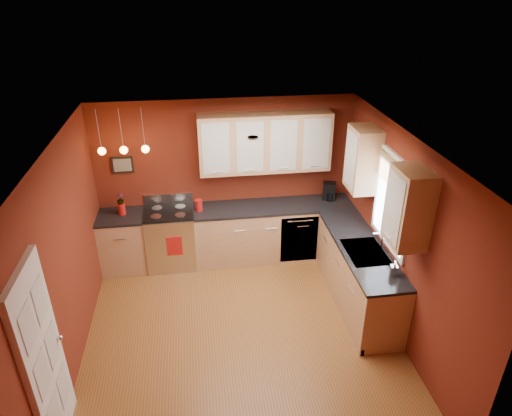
{
  "coord_description": "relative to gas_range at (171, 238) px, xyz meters",
  "views": [
    {
      "loc": [
        -0.46,
        -4.54,
        4.25
      ],
      "look_at": [
        0.33,
        1.0,
        1.33
      ],
      "focal_mm": 32.0,
      "sensor_mm": 36.0,
      "label": 1
    }
  ],
  "objects": [
    {
      "name": "ceiling",
      "position": [
        0.92,
        -1.8,
        2.12
      ],
      "size": [
        4.0,
        4.2,
        0.02
      ],
      "primitive_type": "cube",
      "color": "silver",
      "rests_on": "wall_back"
    },
    {
      "name": "counter_right",
      "position": [
        2.62,
        -1.35,
        0.44
      ],
      "size": [
        0.62,
        2.1,
        0.04
      ],
      "primitive_type": "cube",
      "color": "black",
      "rests_on": "base_cabinets_right"
    },
    {
      "name": "upper_cabinets_right",
      "position": [
        2.75,
        -1.48,
        1.47
      ],
      "size": [
        0.35,
        1.95,
        0.9
      ],
      "primitive_type": "cube",
      "color": "tan",
      "rests_on": "wall_right"
    },
    {
      "name": "base_cabinets_back_right",
      "position": [
        1.65,
        -0.0,
        -0.03
      ],
      "size": [
        2.54,
        0.6,
        0.9
      ],
      "primitive_type": "cube",
      "color": "tan",
      "rests_on": "floor"
    },
    {
      "name": "red_vase",
      "position": [
        -0.7,
        0.03,
        0.55
      ],
      "size": [
        0.11,
        0.11,
        0.18
      ],
      "primitive_type": "cylinder",
      "color": "#B41613",
      "rests_on": "counter_back_left"
    },
    {
      "name": "wall_picture",
      "position": [
        -0.63,
        0.28,
        1.17
      ],
      "size": [
        0.32,
        0.03,
        0.26
      ],
      "primitive_type": "cube",
      "color": "black",
      "rests_on": "wall_back"
    },
    {
      "name": "wall_front",
      "position": [
        0.92,
        -3.9,
        0.82
      ],
      "size": [
        4.0,
        0.02,
        2.6
      ],
      "primitive_type": "cube",
      "color": "maroon",
      "rests_on": "floor"
    },
    {
      "name": "base_cabinets_right",
      "position": [
        2.62,
        -1.35,
        -0.03
      ],
      "size": [
        0.6,
        2.1,
        0.9
      ],
      "primitive_type": "cube",
      "color": "tan",
      "rests_on": "floor"
    },
    {
      "name": "flowers",
      "position": [
        -0.7,
        0.03,
        0.71
      ],
      "size": [
        0.12,
        0.12,
        0.18
      ],
      "primitive_type": "imported",
      "rotation": [
        0.0,
        0.0,
        -0.24
      ],
      "color": "#B41613",
      "rests_on": "red_vase"
    },
    {
      "name": "door_left_wall",
      "position": [
        -1.05,
        -3.0,
        0.54
      ],
      "size": [
        0.12,
        0.82,
        2.05
      ],
      "color": "white",
      "rests_on": "floor"
    },
    {
      "name": "dish_towel",
      "position": [
        0.06,
        -0.33,
        0.04
      ],
      "size": [
        0.24,
        0.02,
        0.32
      ],
      "primitive_type": "cube",
      "color": "#B41613",
      "rests_on": "gas_range"
    },
    {
      "name": "upper_cabinets_back",
      "position": [
        1.52,
        0.12,
        1.47
      ],
      "size": [
        2.0,
        0.35,
        0.9
      ],
      "primitive_type": "cube",
      "color": "tan",
      "rests_on": "wall_back"
    },
    {
      "name": "wall_left",
      "position": [
        -1.08,
        -1.8,
        0.82
      ],
      "size": [
        0.02,
        4.2,
        2.6
      ],
      "primitive_type": "cube",
      "color": "maroon",
      "rests_on": "floor"
    },
    {
      "name": "soap_pump",
      "position": [
        2.77,
        -2.05,
        0.56
      ],
      "size": [
        0.1,
        0.11,
        0.2
      ],
      "primitive_type": "imported",
      "rotation": [
        0.0,
        0.0,
        -0.19
      ],
      "color": "silver",
      "rests_on": "counter_right"
    },
    {
      "name": "pendant_lights",
      "position": [
        -0.53,
        -0.05,
        1.53
      ],
      "size": [
        0.71,
        0.11,
        0.66
      ],
      "color": "#98999E",
      "rests_on": "ceiling"
    },
    {
      "name": "red_canister",
      "position": [
        0.47,
        -0.01,
        0.55
      ],
      "size": [
        0.12,
        0.12,
        0.18
      ],
      "color": "#B41613",
      "rests_on": "counter_back_right"
    },
    {
      "name": "floor",
      "position": [
        0.92,
        -1.8,
        -0.48
      ],
      "size": [
        4.2,
        4.2,
        0.0
      ],
      "primitive_type": "plane",
      "color": "brown",
      "rests_on": "ground"
    },
    {
      "name": "dishwasher_front",
      "position": [
        2.02,
        -0.29,
        -0.03
      ],
      "size": [
        0.6,
        0.02,
        0.8
      ],
      "primitive_type": "cube",
      "color": "silver",
      "rests_on": "base_cabinets_back_right"
    },
    {
      "name": "gas_range",
      "position": [
        0.0,
        0.0,
        0.0
      ],
      "size": [
        0.76,
        0.64,
        1.11
      ],
      "color": "silver",
      "rests_on": "floor"
    },
    {
      "name": "base_cabinets_back_left",
      "position": [
        -0.73,
        -0.0,
        -0.03
      ],
      "size": [
        0.7,
        0.6,
        0.9
      ],
      "primitive_type": "cube",
      "color": "tan",
      "rests_on": "floor"
    },
    {
      "name": "window",
      "position": [
        2.89,
        -1.5,
        1.21
      ],
      "size": [
        0.06,
        1.02,
        1.22
      ],
      "color": "white",
      "rests_on": "wall_right"
    },
    {
      "name": "counter_back_right",
      "position": [
        1.65,
        -0.0,
        0.44
      ],
      "size": [
        2.54,
        0.62,
        0.04
      ],
      "primitive_type": "cube",
      "color": "black",
      "rests_on": "base_cabinets_back_right"
    },
    {
      "name": "wall_back",
      "position": [
        0.92,
        0.3,
        0.82
      ],
      "size": [
        4.0,
        0.02,
        2.6
      ],
      "primitive_type": "cube",
      "color": "maroon",
      "rests_on": "floor"
    },
    {
      "name": "coffee_maker",
      "position": [
        2.58,
        0.09,
        0.59
      ],
      "size": [
        0.24,
        0.24,
        0.29
      ],
      "rotation": [
        0.0,
        0.0,
        -0.33
      ],
      "color": "black",
      "rests_on": "counter_back_right"
    },
    {
      "name": "wall_right",
      "position": [
        2.92,
        -1.8,
        0.82
      ],
      "size": [
        0.02,
        4.2,
        2.6
      ],
      "primitive_type": "cube",
      "color": "maroon",
      "rests_on": "floor"
    },
    {
      "name": "counter_back_left",
      "position": [
        -0.73,
        -0.0,
        0.44
      ],
      "size": [
        0.7,
        0.62,
        0.04
      ],
      "primitive_type": "cube",
      "color": "black",
      "rests_on": "base_cabinets_back_left"
    },
    {
      "name": "sink",
      "position": [
        2.62,
        -1.5,
        0.43
      ],
      "size": [
        0.5,
        0.7,
        0.33
      ],
      "color": "#98999E",
      "rests_on": "counter_right"
    }
  ]
}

